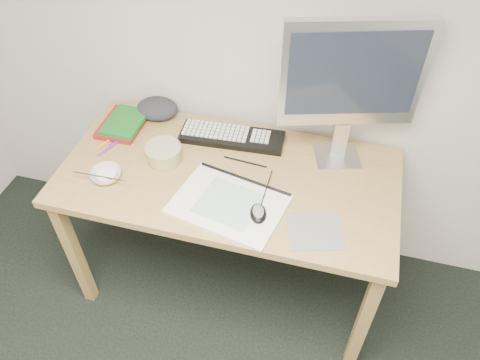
% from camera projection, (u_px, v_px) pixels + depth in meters
% --- Properties ---
extents(desk, '(1.40, 0.70, 0.75)m').
position_uv_depth(desk, '(228.00, 188.00, 2.00)').
color(desk, tan).
rests_on(desk, ground).
extents(mousepad, '(0.24, 0.23, 0.00)m').
position_uv_depth(mousepad, '(315.00, 231.00, 1.73)').
color(mousepad, gray).
rests_on(mousepad, desk).
extents(sketchpad, '(0.47, 0.38, 0.01)m').
position_uv_depth(sketchpad, '(229.00, 204.00, 1.82)').
color(sketchpad, white).
rests_on(sketchpad, desk).
extents(keyboard, '(0.47, 0.18, 0.03)m').
position_uv_depth(keyboard, '(232.00, 137.00, 2.09)').
color(keyboard, black).
rests_on(keyboard, desk).
extents(monitor, '(0.53, 0.21, 0.63)m').
position_uv_depth(monitor, '(352.00, 79.00, 1.74)').
color(monitor, silver).
rests_on(monitor, desk).
extents(mouse, '(0.09, 0.11, 0.03)m').
position_uv_depth(mouse, '(258.00, 211.00, 1.76)').
color(mouse, black).
rests_on(mouse, sketchpad).
extents(rice_bowl, '(0.15, 0.15, 0.04)m').
position_uv_depth(rice_bowl, '(106.00, 175.00, 1.91)').
color(rice_bowl, silver).
rests_on(rice_bowl, desk).
extents(chopsticks, '(0.22, 0.02, 0.02)m').
position_uv_depth(chopsticks, '(99.00, 176.00, 1.87)').
color(chopsticks, '#BBBBBD').
rests_on(chopsticks, rice_bowl).
extents(fruit_tub, '(0.18, 0.18, 0.08)m').
position_uv_depth(fruit_tub, '(164.00, 154.00, 1.97)').
color(fruit_tub, gold).
rests_on(fruit_tub, desk).
extents(book_red, '(0.18, 0.24, 0.02)m').
position_uv_depth(book_red, '(123.00, 124.00, 2.16)').
color(book_red, maroon).
rests_on(book_red, desk).
extents(book_green, '(0.16, 0.22, 0.02)m').
position_uv_depth(book_green, '(125.00, 122.00, 2.13)').
color(book_green, '#19661F').
rests_on(book_green, book_red).
extents(cloth_lump, '(0.19, 0.17, 0.07)m').
position_uv_depth(cloth_lump, '(157.00, 109.00, 2.21)').
color(cloth_lump, '#23262A').
rests_on(cloth_lump, desk).
extents(pencil_pink, '(0.17, 0.05, 0.01)m').
position_uv_depth(pencil_pink, '(213.00, 168.00, 1.96)').
color(pencil_pink, pink).
rests_on(pencil_pink, desk).
extents(pencil_tan, '(0.14, 0.13, 0.01)m').
position_uv_depth(pencil_tan, '(226.00, 161.00, 1.99)').
color(pencil_tan, tan).
rests_on(pencil_tan, desk).
extents(pencil_black, '(0.19, 0.02, 0.01)m').
position_uv_depth(pencil_black, '(245.00, 162.00, 1.99)').
color(pencil_black, black).
rests_on(pencil_black, desk).
extents(marker_blue, '(0.08, 0.11, 0.01)m').
position_uv_depth(marker_blue, '(122.00, 140.00, 2.09)').
color(marker_blue, navy).
rests_on(marker_blue, desk).
extents(marker_orange, '(0.05, 0.12, 0.01)m').
position_uv_depth(marker_orange, '(107.00, 142.00, 2.08)').
color(marker_orange, orange).
rests_on(marker_orange, desk).
extents(marker_purple, '(0.06, 0.12, 0.01)m').
position_uv_depth(marker_purple, '(108.00, 148.00, 2.05)').
color(marker_purple, '#792791').
rests_on(marker_purple, desk).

